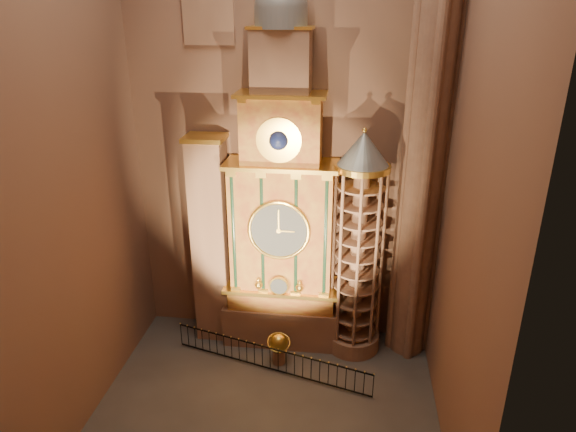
# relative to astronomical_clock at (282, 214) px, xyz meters

# --- Properties ---
(floor) EXTENTS (14.00, 14.00, 0.00)m
(floor) POSITION_rel_astronomical_clock_xyz_m (0.00, -4.96, -6.68)
(floor) COLOR #383330
(floor) RESTS_ON ground
(wall_back) EXTENTS (22.00, 0.00, 22.00)m
(wall_back) POSITION_rel_astronomical_clock_xyz_m (0.00, 1.04, 4.32)
(wall_back) COLOR brown
(wall_back) RESTS_ON floor
(wall_left) EXTENTS (0.00, 22.00, 22.00)m
(wall_left) POSITION_rel_astronomical_clock_xyz_m (-7.00, -4.96, 4.32)
(wall_left) COLOR brown
(wall_left) RESTS_ON floor
(wall_right) EXTENTS (0.00, 22.00, 22.00)m
(wall_right) POSITION_rel_astronomical_clock_xyz_m (7.00, -4.96, 4.32)
(wall_right) COLOR brown
(wall_right) RESTS_ON floor
(astronomical_clock) EXTENTS (5.60, 2.41, 16.70)m
(astronomical_clock) POSITION_rel_astronomical_clock_xyz_m (0.00, 0.00, 0.00)
(astronomical_clock) COLOR #8C634C
(astronomical_clock) RESTS_ON floor
(portrait_tower) EXTENTS (1.80, 1.60, 10.20)m
(portrait_tower) POSITION_rel_astronomical_clock_xyz_m (-3.40, 0.02, -1.53)
(portrait_tower) COLOR #8C634C
(portrait_tower) RESTS_ON floor
(stair_turret) EXTENTS (2.50, 2.50, 10.80)m
(stair_turret) POSITION_rel_astronomical_clock_xyz_m (3.50, -0.26, -1.41)
(stair_turret) COLOR #8C634C
(stair_turret) RESTS_ON floor
(gothic_pier) EXTENTS (2.04, 2.04, 22.00)m
(gothic_pier) POSITION_rel_astronomical_clock_xyz_m (6.10, 0.04, 4.32)
(gothic_pier) COLOR #8C634C
(gothic_pier) RESTS_ON floor
(celestial_globe) EXTENTS (1.30, 1.26, 1.56)m
(celestial_globe) POSITION_rel_astronomical_clock_xyz_m (0.10, -1.97, -5.74)
(celestial_globe) COLOR #8C634C
(celestial_globe) RESTS_ON floor
(iron_railing) EXTENTS (9.17, 2.60, 1.19)m
(iron_railing) POSITION_rel_astronomical_clock_xyz_m (-0.21, -2.59, -6.03)
(iron_railing) COLOR black
(iron_railing) RESTS_ON floor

